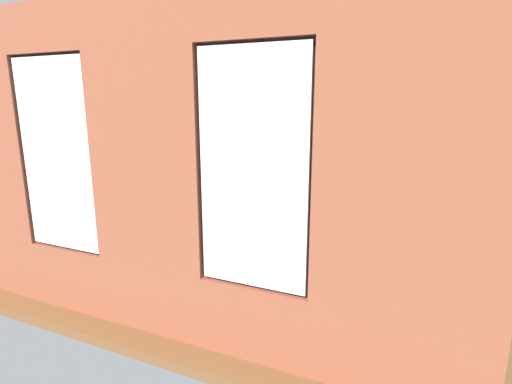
{
  "coord_description": "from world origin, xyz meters",
  "views": [
    {
      "loc": [
        -2.48,
        5.75,
        2.34
      ],
      "look_at": [
        -0.08,
        0.4,
        0.97
      ],
      "focal_mm": 28.0,
      "sensor_mm": 36.0,
      "label": 1
    }
  ],
  "objects_px": {
    "cup_ceramic": "(308,215)",
    "potted_plant_foreground_right": "(202,177)",
    "potted_plant_corner_near_left": "(434,182)",
    "couch_left": "(413,266)",
    "coffee_table": "(279,221)",
    "potted_plant_corner_far_left": "(427,296)",
    "remote_black": "(283,220)",
    "tv_flatscreen": "(114,183)",
    "potted_plant_beside_window_right": "(35,228)",
    "potted_plant_near_tv": "(92,207)",
    "couch_by_window": "(142,265)",
    "papasan_chair": "(270,192)",
    "potted_plant_by_left_couch": "(391,228)",
    "media_console": "(117,215)"
  },
  "relations": [
    {
      "from": "cup_ceramic",
      "to": "potted_plant_foreground_right",
      "type": "bearing_deg",
      "value": -30.58
    },
    {
      "from": "couch_left",
      "to": "tv_flatscreen",
      "type": "xyz_separation_m",
      "value": [
        5.11,
        -0.38,
        0.54
      ]
    },
    {
      "from": "potted_plant_by_left_couch",
      "to": "couch_left",
      "type": "bearing_deg",
      "value": 106.73
    },
    {
      "from": "cup_ceramic",
      "to": "potted_plant_foreground_right",
      "type": "height_order",
      "value": "potted_plant_foreground_right"
    },
    {
      "from": "coffee_table",
      "to": "potted_plant_near_tv",
      "type": "height_order",
      "value": "potted_plant_near_tv"
    },
    {
      "from": "potted_plant_near_tv",
      "to": "tv_flatscreen",
      "type": "bearing_deg",
      "value": -62.44
    },
    {
      "from": "media_console",
      "to": "potted_plant_foreground_right",
      "type": "distance_m",
      "value": 2.53
    },
    {
      "from": "tv_flatscreen",
      "to": "potted_plant_by_left_couch",
      "type": "distance_m",
      "value": 4.83
    },
    {
      "from": "potted_plant_beside_window_right",
      "to": "cup_ceramic",
      "type": "bearing_deg",
      "value": -142.01
    },
    {
      "from": "couch_by_window",
      "to": "potted_plant_foreground_right",
      "type": "distance_m",
      "value": 4.57
    },
    {
      "from": "tv_flatscreen",
      "to": "papasan_chair",
      "type": "bearing_deg",
      "value": -135.52
    },
    {
      "from": "remote_black",
      "to": "tv_flatscreen",
      "type": "xyz_separation_m",
      "value": [
        3.12,
        0.37,
        0.4
      ]
    },
    {
      "from": "couch_by_window",
      "to": "papasan_chair",
      "type": "bearing_deg",
      "value": -92.0
    },
    {
      "from": "couch_left",
      "to": "papasan_chair",
      "type": "relative_size",
      "value": 1.5
    },
    {
      "from": "coffee_table",
      "to": "potted_plant_corner_far_left",
      "type": "height_order",
      "value": "potted_plant_corner_far_left"
    },
    {
      "from": "potted_plant_foreground_right",
      "to": "papasan_chair",
      "type": "bearing_deg",
      "value": 168.83
    },
    {
      "from": "potted_plant_corner_far_left",
      "to": "tv_flatscreen",
      "type": "bearing_deg",
      "value": -19.27
    },
    {
      "from": "potted_plant_corner_far_left",
      "to": "coffee_table",
      "type": "bearing_deg",
      "value": -45.82
    },
    {
      "from": "potted_plant_corner_far_left",
      "to": "potted_plant_by_left_couch",
      "type": "bearing_deg",
      "value": -78.67
    },
    {
      "from": "remote_black",
      "to": "potted_plant_foreground_right",
      "type": "bearing_deg",
      "value": -163.41
    },
    {
      "from": "potted_plant_near_tv",
      "to": "cup_ceramic",
      "type": "bearing_deg",
      "value": -149.88
    },
    {
      "from": "potted_plant_near_tv",
      "to": "potted_plant_beside_window_right",
      "type": "relative_size",
      "value": 1.05
    },
    {
      "from": "cup_ceramic",
      "to": "potted_plant_beside_window_right",
      "type": "xyz_separation_m",
      "value": [
        3.16,
        2.47,
        0.11
      ]
    },
    {
      "from": "coffee_table",
      "to": "potted_plant_corner_near_left",
      "type": "relative_size",
      "value": 1.23
    },
    {
      "from": "couch_left",
      "to": "potted_plant_by_left_couch",
      "type": "height_order",
      "value": "couch_left"
    },
    {
      "from": "media_console",
      "to": "potted_plant_corner_far_left",
      "type": "relative_size",
      "value": 0.89
    },
    {
      "from": "tv_flatscreen",
      "to": "potted_plant_corner_near_left",
      "type": "relative_size",
      "value": 0.74
    },
    {
      "from": "papasan_chair",
      "to": "potted_plant_corner_near_left",
      "type": "distance_m",
      "value": 3.15
    },
    {
      "from": "potted_plant_beside_window_right",
      "to": "papasan_chair",
      "type": "bearing_deg",
      "value": -115.44
    },
    {
      "from": "potted_plant_corner_near_left",
      "to": "couch_left",
      "type": "bearing_deg",
      "value": 87.07
    },
    {
      "from": "coffee_table",
      "to": "potted_plant_beside_window_right",
      "type": "distance_m",
      "value": 3.58
    },
    {
      "from": "potted_plant_near_tv",
      "to": "potted_plant_beside_window_right",
      "type": "distance_m",
      "value": 0.84
    },
    {
      "from": "remote_black",
      "to": "papasan_chair",
      "type": "distance_m",
      "value": 2.0
    },
    {
      "from": "tv_flatscreen",
      "to": "potted_plant_foreground_right",
      "type": "distance_m",
      "value": 2.53
    },
    {
      "from": "couch_left",
      "to": "coffee_table",
      "type": "distance_m",
      "value": 2.28
    },
    {
      "from": "coffee_table",
      "to": "potted_plant_near_tv",
      "type": "bearing_deg",
      "value": 31.99
    },
    {
      "from": "potted_plant_foreground_right",
      "to": "cup_ceramic",
      "type": "bearing_deg",
      "value": 149.42
    },
    {
      "from": "couch_left",
      "to": "potted_plant_beside_window_right",
      "type": "xyz_separation_m",
      "value": [
        4.83,
        1.45,
        0.28
      ]
    },
    {
      "from": "coffee_table",
      "to": "tv_flatscreen",
      "type": "xyz_separation_m",
      "value": [
        3.0,
        0.49,
        0.47
      ]
    },
    {
      "from": "tv_flatscreen",
      "to": "potted_plant_foreground_right",
      "type": "bearing_deg",
      "value": -96.87
    },
    {
      "from": "media_console",
      "to": "potted_plant_corner_near_left",
      "type": "bearing_deg",
      "value": -154.28
    },
    {
      "from": "remote_black",
      "to": "potted_plant_corner_far_left",
      "type": "relative_size",
      "value": 0.13
    },
    {
      "from": "remote_black",
      "to": "papasan_chair",
      "type": "xyz_separation_m",
      "value": [
        0.96,
        -1.76,
        -0.01
      ]
    },
    {
      "from": "tv_flatscreen",
      "to": "media_console",
      "type": "bearing_deg",
      "value": 90.0
    },
    {
      "from": "couch_left",
      "to": "potted_plant_near_tv",
      "type": "bearing_deg",
      "value": -81.17
    },
    {
      "from": "coffee_table",
      "to": "potted_plant_foreground_right",
      "type": "relative_size",
      "value": 1.78
    },
    {
      "from": "potted_plant_corner_far_left",
      "to": "papasan_chair",
      "type": "bearing_deg",
      "value": -51.93
    },
    {
      "from": "potted_plant_foreground_right",
      "to": "media_console",
      "type": "bearing_deg",
      "value": 83.14
    },
    {
      "from": "couch_by_window",
      "to": "potted_plant_foreground_right",
      "type": "relative_size",
      "value": 2.12
    },
    {
      "from": "couch_left",
      "to": "potted_plant_corner_far_left",
      "type": "bearing_deg",
      "value": 6.76
    }
  ]
}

